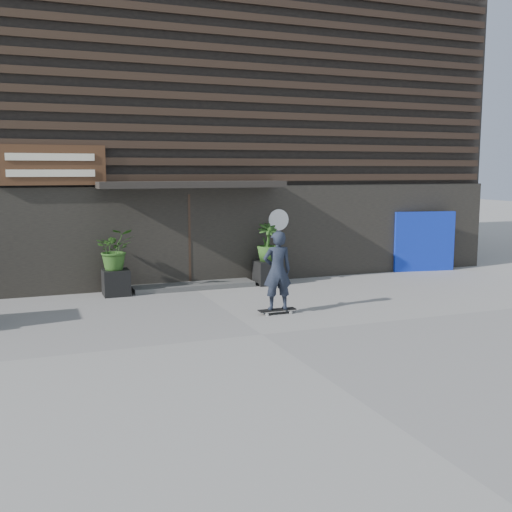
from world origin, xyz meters
name	(u,v)px	position (x,y,z in m)	size (l,w,h in m)	color
ground	(262,334)	(0.00, 0.00, 0.00)	(80.00, 80.00, 0.00)	gray
entrance_step	(193,286)	(0.00, 4.60, 0.06)	(3.00, 0.80, 0.12)	#464643
planter_pot_left	(116,282)	(-1.90, 4.40, 0.30)	(0.60, 0.60, 0.60)	black
bamboo_left	(115,249)	(-1.90, 4.40, 1.08)	(0.86, 0.75, 0.96)	#2D591E
planter_pot_right	(267,273)	(1.90, 4.40, 0.30)	(0.60, 0.60, 0.60)	black
bamboo_right	(267,242)	(1.90, 4.40, 1.08)	(0.54, 0.54, 0.96)	#2D591E
blue_tarp	(424,241)	(6.90, 4.70, 0.86)	(1.83, 0.12, 1.72)	#0D23AA
building	(147,136)	(0.00, 9.96, 3.99)	(18.00, 11.00, 8.00)	black
skateboarder	(277,271)	(0.86, 1.34, 0.88)	(0.78, 0.45, 1.69)	black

